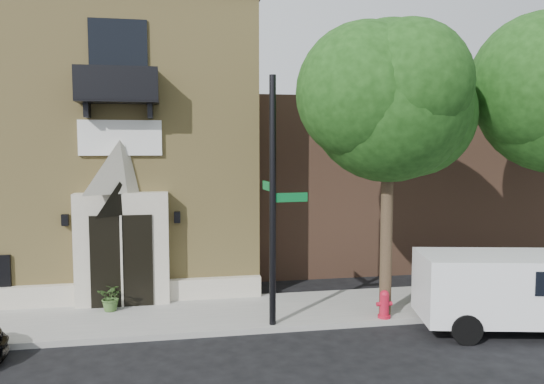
# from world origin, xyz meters

# --- Properties ---
(ground) EXTENTS (120.00, 120.00, 0.00)m
(ground) POSITION_xyz_m (0.00, 0.00, 0.00)
(ground) COLOR black
(ground) RESTS_ON ground
(sidewalk) EXTENTS (42.00, 3.00, 0.15)m
(sidewalk) POSITION_xyz_m (1.00, 1.50, 0.07)
(sidewalk) COLOR gray
(sidewalk) RESTS_ON ground
(church) EXTENTS (12.20, 11.01, 9.30)m
(church) POSITION_xyz_m (-2.99, 7.95, 4.63)
(church) COLOR tan
(church) RESTS_ON ground
(neighbour_building) EXTENTS (18.00, 8.00, 6.40)m
(neighbour_building) POSITION_xyz_m (12.00, 9.00, 3.20)
(neighbour_building) COLOR brown
(neighbour_building) RESTS_ON ground
(street_tree_left) EXTENTS (4.97, 4.38, 7.77)m
(street_tree_left) POSITION_xyz_m (6.03, 0.35, 5.87)
(street_tree_left) COLOR #38281C
(street_tree_left) RESTS_ON sidewalk
(cargo_van) EXTENTS (5.11, 2.89, 1.97)m
(cargo_van) POSITION_xyz_m (9.07, -1.03, 1.10)
(cargo_van) COLOR white
(cargo_van) RESTS_ON ground
(street_sign) EXTENTS (1.01, 0.99, 6.26)m
(street_sign) POSITION_xyz_m (2.91, 0.26, 3.30)
(street_sign) COLOR black
(street_sign) RESTS_ON sidewalk
(fire_hydrant) EXTENTS (0.42, 0.34, 0.74)m
(fire_hydrant) POSITION_xyz_m (5.88, 0.20, 0.51)
(fire_hydrant) COLOR #B0132B
(fire_hydrant) RESTS_ON sidewalk
(dumpster) EXTENTS (2.19, 1.62, 1.28)m
(dumpster) POSITION_xyz_m (8.73, 0.57, 0.80)
(dumpster) COLOR #0F391D
(dumpster) RESTS_ON sidewalk
(planter) EXTENTS (0.82, 0.75, 0.77)m
(planter) POSITION_xyz_m (-1.26, 2.13, 0.54)
(planter) COLOR #41652D
(planter) RESTS_ON sidewalk
(pedestrian_near) EXTENTS (0.65, 0.52, 1.54)m
(pedestrian_near) POSITION_xyz_m (8.10, 1.58, 0.92)
(pedestrian_near) COLOR black
(pedestrian_near) RESTS_ON sidewalk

